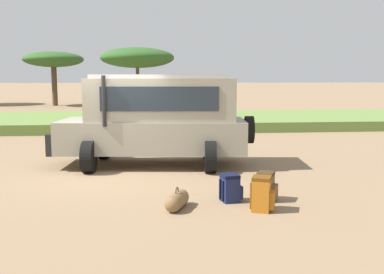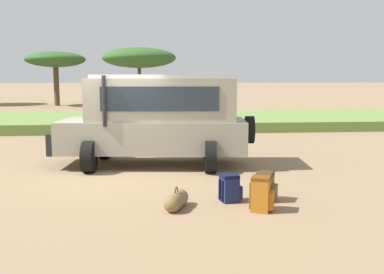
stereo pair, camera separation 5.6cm
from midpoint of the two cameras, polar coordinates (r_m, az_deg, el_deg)
The scene contains 9 objects.
ground_plane at distance 11.30m, azimuth -9.76°, elevation -4.63°, with size 320.00×320.00×0.00m, color #8C7051.
grass_bank at distance 22.16m, azimuth -7.65°, elevation 2.02°, with size 120.00×7.00×0.44m.
safari_vehicle at distance 12.07m, azimuth -4.32°, elevation 2.47°, with size 5.44×3.07×2.44m.
backpack_beside_front_wheel at distance 8.71m, azimuth 5.00°, elevation -6.50°, with size 0.45×0.40×0.53m.
backpack_cluster_center at distance 8.85m, azimuth 9.53°, elevation -6.25°, with size 0.48×0.47×0.56m.
backpack_near_rear_wheel at distance 8.17m, azimuth 9.00°, elevation -7.19°, with size 0.48×0.46×0.63m.
duffel_bag_low_black_case at distance 8.25m, azimuth -1.81°, elevation -8.04°, with size 0.48×0.77×0.40m.
acacia_tree_right_mid at distance 38.72m, azimuth -16.91°, elevation 9.35°, with size 4.83×5.17×4.39m.
acacia_tree_far_right at distance 33.06m, azimuth -6.69°, elevation 9.95°, with size 5.32×4.80×4.46m.
Camera 2 is at (0.90, -11.01, 2.39)m, focal length 42.00 mm.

